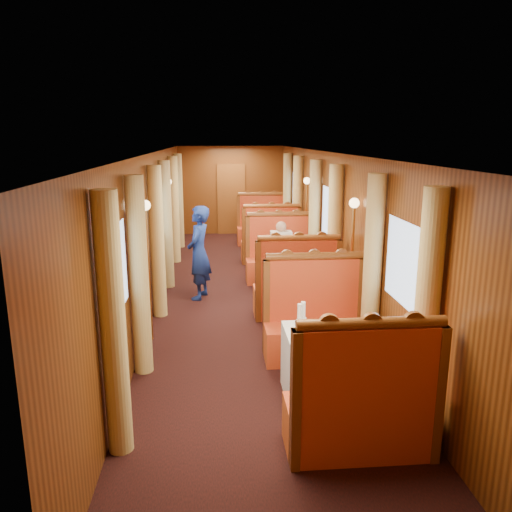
{
  "coord_description": "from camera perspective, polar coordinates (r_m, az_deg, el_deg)",
  "views": [
    {
      "loc": [
        -0.5,
        -8.36,
        2.76
      ],
      "look_at": [
        0.1,
        -1.27,
        1.05
      ],
      "focal_mm": 35.0,
      "sensor_mm": 36.0,
      "label": 1
    }
  ],
  "objects": [
    {
      "name": "curtain_right_far_b",
      "position": [
        12.87,
        3.61,
        6.41
      ],
      "size": [
        0.22,
        0.22,
        2.35
      ],
      "primitive_type": "cylinder",
      "color": "tan",
      "rests_on": "floor"
    },
    {
      "name": "curtain_right_near_a",
      "position": [
        4.76,
        18.87,
        -6.68
      ],
      "size": [
        0.22,
        0.22,
        2.35
      ],
      "primitive_type": "cylinder",
      "color": "tan",
      "rests_on": "floor"
    },
    {
      "name": "banquette_far_aft",
      "position": [
        13.14,
        0.69,
        3.26
      ],
      "size": [
        1.3,
        0.55,
        1.34
      ],
      "color": "#AF1B13",
      "rests_on": "floor"
    },
    {
      "name": "curtain_left_far_b",
      "position": [
        12.77,
        -8.82,
        6.22
      ],
      "size": [
        0.22,
        0.22,
        2.35
      ],
      "primitive_type": "cylinder",
      "color": "tan",
      "rests_on": "floor"
    },
    {
      "name": "rose_vase_mid",
      "position": [
        8.65,
        3.33,
        1.25
      ],
      "size": [
        0.06,
        0.06,
        0.36
      ],
      "rotation": [
        0.0,
        0.0,
        -0.02
      ],
      "color": "silver",
      "rests_on": "table_mid"
    },
    {
      "name": "sconce_right_aft",
      "position": [
        10.38,
        5.78,
        5.82
      ],
      "size": [
        0.14,
        0.14,
        1.95
      ],
      "color": "#BF8C3F",
      "rests_on": "floor"
    },
    {
      "name": "wall_right",
      "position": [
        8.73,
        8.5,
        3.39
      ],
      "size": [
        0.01,
        12.0,
        2.5
      ],
      "primitive_type": null,
      "rotation": [
        1.57,
        0.0,
        -1.57
      ],
      "color": "brown",
      "rests_on": "floor"
    },
    {
      "name": "rose_vase_far",
      "position": [
        12.08,
        1.17,
        4.77
      ],
      "size": [
        0.06,
        0.06,
        0.36
      ],
      "rotation": [
        0.0,
        0.0,
        -0.05
      ],
      "color": "silver",
      "rests_on": "table_far"
    },
    {
      "name": "tea_tray",
      "position": [
        5.32,
        8.04,
        -8.72
      ],
      "size": [
        0.4,
        0.34,
        0.01
      ],
      "primitive_type": "cube",
      "rotation": [
        0.0,
        0.0,
        0.26
      ],
      "color": "silver",
      "rests_on": "table_near"
    },
    {
      "name": "teapot_left",
      "position": [
        5.24,
        7.44,
        -8.42
      ],
      "size": [
        0.18,
        0.15,
        0.13
      ],
      "primitive_type": null,
      "rotation": [
        0.0,
        0.0,
        0.26
      ],
      "color": "silver",
      "rests_on": "tea_tray"
    },
    {
      "name": "banquette_mid_fwd",
      "position": [
        7.81,
        4.61,
        -3.95
      ],
      "size": [
        1.3,
        0.55,
        1.34
      ],
      "color": "#AF1B13",
      "rests_on": "floor"
    },
    {
      "name": "window_left_mid",
      "position": [
        8.52,
        -11.46,
        4.39
      ],
      "size": [
        0.01,
        1.2,
        0.9
      ],
      "primitive_type": null,
      "rotation": [
        1.57,
        0.0,
        1.57
      ],
      "color": "#92ADD2",
      "rests_on": "wall_left"
    },
    {
      "name": "banquette_far_fwd",
      "position": [
        11.16,
        1.69,
        1.42
      ],
      "size": [
        1.3,
        0.55,
        1.34
      ],
      "color": "#AF1B13",
      "rests_on": "floor"
    },
    {
      "name": "teapot_right",
      "position": [
        5.26,
        9.27,
        -8.49
      ],
      "size": [
        0.15,
        0.13,
        0.11
      ],
      "primitive_type": null,
      "rotation": [
        0.0,
        0.0,
        0.19
      ],
      "color": "silver",
      "rests_on": "tea_tray"
    },
    {
      "name": "window_right_far",
      "position": [
        12.09,
        4.66,
        7.24
      ],
      "size": [
        0.01,
        1.2,
        0.9
      ],
      "primitive_type": null,
      "rotation": [
        1.57,
        0.0,
        -1.57
      ],
      "color": "#92ADD2",
      "rests_on": "wall_right"
    },
    {
      "name": "window_left_far",
      "position": [
        11.97,
        -9.61,
        7.04
      ],
      "size": [
        0.01,
        1.2,
        0.9
      ],
      "primitive_type": null,
      "rotation": [
        1.57,
        0.0,
        1.57
      ],
      "color": "#92ADD2",
      "rests_on": "wall_left"
    },
    {
      "name": "banquette_near_aft",
      "position": [
        6.44,
        6.75,
        -7.85
      ],
      "size": [
        1.3,
        0.55,
        1.34
      ],
      "color": "#AF1B13",
      "rests_on": "floor"
    },
    {
      "name": "ceiling",
      "position": [
        8.38,
        -1.45,
        11.73
      ],
      "size": [
        3.0,
        12.0,
        0.01
      ],
      "primitive_type": null,
      "rotation": [
        3.14,
        0.0,
        0.0
      ],
      "color": "silver",
      "rests_on": "wall_left"
    },
    {
      "name": "table_near",
      "position": [
        5.55,
        8.86,
        -12.09
      ],
      "size": [
        1.05,
        0.72,
        0.75
      ],
      "primitive_type": "cube",
      "color": "white",
      "rests_on": "floor"
    },
    {
      "name": "wall_near",
      "position": [
        2.84,
        6.41,
        -18.63
      ],
      "size": [
        3.0,
        0.01,
        2.5
      ],
      "primitive_type": null,
      "rotation": [
        -1.57,
        0.0,
        0.0
      ],
      "color": "brown",
      "rests_on": "floor"
    },
    {
      "name": "wall_far",
      "position": [
        14.45,
        -2.87,
        7.49
      ],
      "size": [
        3.0,
        0.01,
        2.5
      ],
      "primitive_type": null,
      "rotation": [
        1.57,
        0.0,
        0.0
      ],
      "color": "brown",
      "rests_on": "floor"
    },
    {
      "name": "steward",
      "position": [
        8.63,
        -6.54,
        0.37
      ],
      "size": [
        0.54,
        0.68,
        1.62
      ],
      "primitive_type": "imported",
      "rotation": [
        0.0,
        0.0,
        -1.85
      ],
      "color": "navy",
      "rests_on": "floor"
    },
    {
      "name": "fruit_plate",
      "position": [
        5.38,
        12.75,
        -8.57
      ],
      "size": [
        0.23,
        0.23,
        0.05
      ],
      "rotation": [
        0.0,
        0.0,
        0.04
      ],
      "color": "white",
      "rests_on": "table_near"
    },
    {
      "name": "teapot_back",
      "position": [
        5.44,
        8.08,
        -7.59
      ],
      "size": [
        0.19,
        0.16,
        0.13
      ],
      "primitive_type": null,
      "rotation": [
        0.0,
        0.0,
        0.35
      ],
      "color": "silver",
      "rests_on": "tea_tray"
    },
    {
      "name": "curtain_left_mid_a",
      "position": [
        7.79,
        -11.23,
        1.51
      ],
      "size": [
        0.22,
        0.22,
        2.35
      ],
      "primitive_type": "cylinder",
      "color": "tan",
      "rests_on": "floor"
    },
    {
      "name": "sconce_right_fore",
      "position": [
        7.01,
        10.99,
        1.95
      ],
      "size": [
        0.14,
        0.14,
        1.95
      ],
      "color": "#BF8C3F",
      "rests_on": "floor"
    },
    {
      "name": "cup_outboard",
      "position": [
        5.5,
        5.39,
        -6.81
      ],
      "size": [
        0.08,
        0.08,
        0.26
      ],
      "rotation": [
        0.0,
        0.0,
        0.35
      ],
      "color": "white",
      "rests_on": "table_near"
    },
    {
      "name": "curtain_left_near_b",
      "position": [
        5.92,
        -13.21,
        -2.38
      ],
      "size": [
        0.22,
        0.22,
        2.35
      ],
      "primitive_type": "cylinder",
      "color": "tan",
      "rests_on": "floor"
    },
    {
      "name": "wall_left",
      "position": [
        8.55,
        -11.5,
        3.07
      ],
      "size": [
        0.01,
        12.0,
        2.5
      ],
      "primitive_type": null,
      "rotation": [
        1.57,
        0.0,
        1.57
      ],
      "color": "brown",
      "rests_on": "floor"
    },
    {
      "name": "curtain_left_mid_b",
      "position": [
        9.32,
        -10.21,
        3.5
      ],
      "size": [
        0.22,
        0.22,
        2.35
      ],
      "primitive_type": "cylinder",
      "color": "tan",
      "rests_on": "floor"
    },
    {
      "name": "curtain_right_mid_b",
      "position": [
        9.46,
        6.7,
        3.77
      ],
      "size": [
        0.22,
        0.22,
        2.35
      ],
      "primitive_type": "cylinder",
      "color": "tan",
      "rests_on": "floor"
    },
    {
      "name": "curtain_left_far_a",
      "position": [
        11.22,
        -9.34,
        5.21
      ],
      "size": [
        0.22,
        0.22,
        2.35
      ],
      "primitive_type": "cylinder",
      "color": "tan",
      "rests_on": "floor"
    },
    {
      "name": "window_right_near",
      "position": [
        5.41,
        16.86,
        -1.09
      ],
      "size": [
        0.01,
        1.2,
        0.9
      ],
      "primitive_type": null,
      "rotation": [
        1.57,
        0.0,
        -1.57
      ],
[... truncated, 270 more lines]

